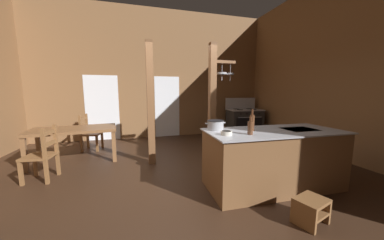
{
  "coord_description": "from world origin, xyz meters",
  "views": [
    {
      "loc": [
        -0.61,
        -3.29,
        1.52
      ],
      "look_at": [
        0.46,
        0.57,
        0.96
      ],
      "focal_mm": 18.44,
      "sensor_mm": 36.0,
      "label": 1
    }
  ],
  "objects": [
    {
      "name": "ground_plane",
      "position": [
        0.0,
        0.0,
        -0.05
      ],
      "size": [
        8.32,
        7.77,
        0.1
      ],
      "primitive_type": "cube",
      "color": "#382316"
    },
    {
      "name": "wall_back",
      "position": [
        0.0,
        3.56,
        2.1
      ],
      "size": [
        8.32,
        0.14,
        4.21
      ],
      "primitive_type": "cube",
      "color": "brown",
      "rests_on": "ground_plane"
    },
    {
      "name": "wall_right",
      "position": [
        3.83,
        0.0,
        2.1
      ],
      "size": [
        0.14,
        7.77,
        4.21
      ],
      "primitive_type": "cube",
      "color": "brown",
      "rests_on": "ground_plane"
    },
    {
      "name": "glazed_door_back_left",
      "position": [
        -1.69,
        3.48,
        1.02
      ],
      "size": [
        1.0,
        0.01,
        2.05
      ],
      "primitive_type": "cube",
      "color": "white",
      "rests_on": "ground_plane"
    },
    {
      "name": "glazed_panel_back_right",
      "position": [
        0.38,
        3.48,
        1.02
      ],
      "size": [
        0.84,
        0.01,
        2.05
      ],
      "primitive_type": "cube",
      "color": "white",
      "rests_on": "ground_plane"
    },
    {
      "name": "kitchen_island",
      "position": [
        1.45,
        -0.7,
        0.46
      ],
      "size": [
        2.18,
        1.01,
        0.93
      ],
      "color": "brown",
      "rests_on": "ground_plane"
    },
    {
      "name": "stove_range",
      "position": [
        3.0,
        2.85,
        0.48
      ],
      "size": [
        1.19,
        0.89,
        1.32
      ],
      "color": "#2B2B2B",
      "rests_on": "ground_plane"
    },
    {
      "name": "support_post_with_pot_rack",
      "position": [
        0.99,
        0.76,
        1.36
      ],
      "size": [
        0.6,
        0.21,
        2.56
      ],
      "color": "brown",
      "rests_on": "ground_plane"
    },
    {
      "name": "support_post_center",
      "position": [
        -0.35,
        0.9,
        1.28
      ],
      "size": [
        0.14,
        0.14,
        2.56
      ],
      "color": "brown",
      "rests_on": "ground_plane"
    },
    {
      "name": "step_stool",
      "position": [
        1.29,
        -1.6,
        0.18
      ],
      "size": [
        0.43,
        0.37,
        0.3
      ],
      "color": "brown",
      "rests_on": "ground_plane"
    },
    {
      "name": "dining_table",
      "position": [
        -1.97,
        1.51,
        0.65
      ],
      "size": [
        1.8,
        1.1,
        0.74
      ],
      "color": "brown",
      "rests_on": "ground_plane"
    },
    {
      "name": "ladderback_chair_near_window",
      "position": [
        -1.86,
        2.36,
        0.45
      ],
      "size": [
        0.51,
        0.51,
        0.95
      ],
      "color": "brown",
      "rests_on": "ground_plane"
    },
    {
      "name": "ladderback_chair_by_post",
      "position": [
        -2.23,
        0.57,
        0.45
      ],
      "size": [
        0.49,
        0.49,
        0.95
      ],
      "color": "brown",
      "rests_on": "ground_plane"
    },
    {
      "name": "stockpot_on_counter",
      "position": [
        0.57,
        -0.4,
        1.01
      ],
      "size": [
        0.34,
        0.27,
        0.15
      ],
      "color": "#A8AAB2",
      "rests_on": "kitchen_island"
    },
    {
      "name": "mixing_bowl_on_counter",
      "position": [
        0.58,
        -0.8,
        0.96
      ],
      "size": [
        0.16,
        0.16,
        0.06
      ],
      "color": "silver",
      "rests_on": "kitchen_island"
    },
    {
      "name": "bottle_tall_on_counter",
      "position": [
        1.09,
        -0.63,
        1.06
      ],
      "size": [
        0.07,
        0.07,
        0.34
      ],
      "color": "#56331E",
      "rests_on": "kitchen_island"
    },
    {
      "name": "bottle_short_on_counter",
      "position": [
        0.92,
        -0.86,
        1.03
      ],
      "size": [
        0.08,
        0.08,
        0.26
      ],
      "color": "#56331E",
      "rests_on": "kitchen_island"
    }
  ]
}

